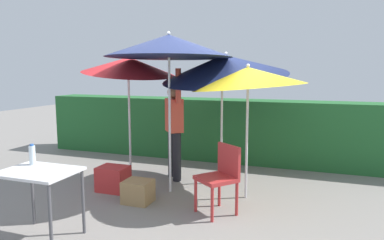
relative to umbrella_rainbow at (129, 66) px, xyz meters
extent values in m
plane|color=gray|center=(1.21, -0.57, -1.93)|extent=(24.00, 24.00, 0.00)
cube|color=#23602D|center=(1.21, 1.77, -1.30)|extent=(8.00, 0.70, 1.26)
cylinder|color=silver|center=(-0.01, -0.01, -1.03)|extent=(0.04, 0.04, 1.80)
cone|color=red|center=(0.00, 0.00, 0.00)|extent=(1.59, 1.58, 0.54)
sphere|color=silver|center=(0.01, 0.01, 0.16)|extent=(0.05, 0.05, 0.05)
cylinder|color=silver|center=(0.92, -0.46, -0.91)|extent=(0.04, 0.04, 2.03)
cone|color=#19234C|center=(0.92, -0.46, 0.27)|extent=(1.87, 1.87, 0.36)
sphere|color=silver|center=(0.92, -0.46, 0.45)|extent=(0.05, 0.05, 0.05)
cylinder|color=silver|center=(1.55, 0.23, -1.06)|extent=(0.04, 0.04, 1.74)
cone|color=#19234C|center=(1.58, 0.22, -0.01)|extent=(2.04, 2.04, 0.78)
sphere|color=silver|center=(1.61, 0.21, 0.18)|extent=(0.05, 0.05, 0.05)
cylinder|color=silver|center=(2.06, -0.32, -1.12)|extent=(0.04, 0.04, 1.61)
cone|color=yellow|center=(2.06, -0.33, -0.18)|extent=(1.62, 1.60, 0.42)
sphere|color=silver|center=(2.06, -0.34, -0.02)|extent=(0.05, 0.05, 0.05)
cylinder|color=black|center=(0.82, 0.08, -1.52)|extent=(0.14, 0.14, 0.82)
cylinder|color=black|center=(0.64, 0.30, -1.52)|extent=(0.14, 0.14, 0.82)
cube|color=#E04C38|center=(0.73, 0.19, -0.83)|extent=(0.40, 0.42, 0.56)
sphere|color=#8C6647|center=(0.73, 0.19, -0.44)|extent=(0.22, 0.22, 0.22)
cylinder|color=#E04C38|center=(0.88, 0.01, -0.33)|extent=(0.13, 0.13, 0.56)
cylinder|color=#8C6647|center=(0.58, 0.36, -0.85)|extent=(0.13, 0.13, 0.52)
cylinder|color=#B72D2D|center=(1.54, -1.06, -1.71)|extent=(0.04, 0.04, 0.44)
cylinder|color=#B72D2D|center=(1.84, -1.30, -1.71)|extent=(0.04, 0.04, 0.44)
cylinder|color=#B72D2D|center=(1.78, -0.76, -1.71)|extent=(0.04, 0.04, 0.44)
cylinder|color=#B72D2D|center=(2.08, -1.00, -1.71)|extent=(0.04, 0.04, 0.44)
cube|color=#B72D2D|center=(1.81, -1.03, -1.46)|extent=(0.62, 0.62, 0.05)
cube|color=#B72D2D|center=(1.94, -0.88, -1.24)|extent=(0.37, 0.31, 0.40)
cube|color=red|center=(0.07, -0.71, -1.74)|extent=(0.45, 0.36, 0.38)
cube|color=#9E7A4C|center=(0.67, -1.02, -1.77)|extent=(0.38, 0.34, 0.32)
cylinder|color=#4C4C51|center=(0.54, -2.07, -1.56)|extent=(0.04, 0.04, 0.74)
cylinder|color=#4C4C51|center=(-0.18, -2.07, -1.56)|extent=(0.04, 0.04, 0.74)
cylinder|color=#4C4C51|center=(0.54, -2.59, -1.56)|extent=(0.04, 0.04, 0.74)
cube|color=silver|center=(0.18, -2.33, -1.17)|extent=(0.80, 0.60, 0.03)
cylinder|color=silver|center=(-0.05, -2.16, -1.04)|extent=(0.07, 0.07, 0.22)
cylinder|color=#2D60B7|center=(-0.05, -2.16, -0.92)|extent=(0.04, 0.04, 0.02)
camera|label=1|loc=(2.97, -5.23, -0.10)|focal=32.80mm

